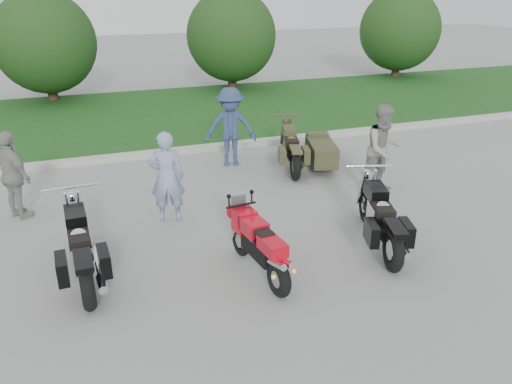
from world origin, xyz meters
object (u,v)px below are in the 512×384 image
object	(u,v)px
cruiser_sidecar	(309,151)
person_denim	(231,127)
person_stripe	(167,177)
person_back	(13,176)
cruiser_left	(81,250)
sportbike_red	(259,245)
person_grey	(383,149)
cruiser_right	(381,221)

from	to	relation	value
cruiser_sidecar	person_denim	distance (m)	1.97
person_stripe	person_back	size ratio (longest dim) A/B	1.02
person_back	cruiser_left	bearing A→B (deg)	165.08
person_stripe	sportbike_red	bearing A→B (deg)	124.68
cruiser_sidecar	person_grey	bearing A→B (deg)	-48.40
person_stripe	person_back	xyz separation A→B (m)	(-2.67, 1.10, -0.02)
sportbike_red	person_back	xyz separation A→B (m)	(-3.60, 3.51, 0.34)
sportbike_red	person_stripe	world-z (taller)	person_stripe
cruiser_sidecar	person_stripe	distance (m)	4.11
sportbike_red	person_denim	world-z (taller)	person_denim
cruiser_right	person_back	world-z (taller)	person_back
person_grey	person_denim	distance (m)	3.70
person_back	person_grey	bearing A→B (deg)	-135.91
cruiser_left	cruiser_sidecar	bearing A→B (deg)	29.33
person_stripe	person_back	bearing A→B (deg)	-8.82
cruiser_left	person_grey	xyz separation A→B (m)	(6.18, 1.49, 0.45)
sportbike_red	person_denim	distance (m)	5.14
person_stripe	person_denim	size ratio (longest dim) A/B	0.91
person_grey	person_denim	world-z (taller)	person_denim
person_stripe	person_grey	world-z (taller)	person_grey
cruiser_left	person_back	distance (m)	2.92
sportbike_red	person_grey	size ratio (longest dim) A/B	0.99
sportbike_red	person_stripe	size ratio (longest dim) A/B	1.07
person_back	sportbike_red	bearing A→B (deg)	-170.72
sportbike_red	person_grey	distance (m)	4.33
person_grey	sportbike_red	bearing A→B (deg)	-150.44
cruiser_sidecar	person_grey	distance (m)	2.05
person_stripe	person_grey	xyz separation A→B (m)	(4.57, -0.10, 0.07)
cruiser_left	person_stripe	world-z (taller)	person_stripe
person_denim	person_back	size ratio (longest dim) A/B	1.12
person_stripe	person_denim	bearing A→B (deg)	-114.60
person_stripe	cruiser_sidecar	bearing A→B (deg)	-141.96
cruiser_left	person_denim	xyz separation A→B (m)	(3.65, 4.19, 0.46)
cruiser_left	person_grey	size ratio (longest dim) A/B	1.33
sportbike_red	cruiser_right	bearing A→B (deg)	-2.43
sportbike_red	person_back	world-z (taller)	person_back
cruiser_right	person_grey	xyz separation A→B (m)	(1.41, 2.15, 0.46)
person_back	cruiser_sidecar	bearing A→B (deg)	-121.24
person_grey	person_back	bearing A→B (deg)	167.90
person_grey	person_back	size ratio (longest dim) A/B	1.10
cruiser_left	sportbike_red	bearing A→B (deg)	-20.01
cruiser_sidecar	person_back	xyz separation A→B (m)	(-6.39, -0.59, 0.42)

